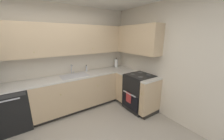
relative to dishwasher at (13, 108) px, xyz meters
The scene contains 14 objects.
wall_back 1.29m from the dishwasher, 19.85° to the left, with size 4.23×0.05×2.60m, color beige.
wall_right 3.43m from the dishwasher, 25.70° to the right, with size 0.05×3.58×2.60m, color beige.
dishwasher is the anchor object (origin of this frame).
lower_cabinets_back 1.34m from the dishwasher, ahead, with size 2.06×0.62×0.88m.
countertop_back 1.41m from the dishwasher, ahead, with size 3.27×0.60×0.04m, color beige.
lower_cabinets_right 2.77m from the dishwasher, 15.27° to the right, with size 0.62×1.05×0.88m.
countertop_right 2.80m from the dishwasher, 15.28° to the right, with size 0.60×1.05×0.03m.
oven_range 2.83m from the dishwasher, 18.55° to the right, with size 0.68×0.62×1.07m.
upper_cabinets_back 1.78m from the dishwasher, ahead, with size 2.95×0.34×0.71m.
upper_cabinets_right 3.15m from the dishwasher, ahead, with size 0.32×1.57×0.71m.
sink 1.37m from the dishwasher, ahead, with size 0.65×0.40×0.10m.
faucet 1.46m from the dishwasher, ahead, with size 0.07×0.16×0.24m.
soap_bottle 1.81m from the dishwasher, ahead, with size 0.05×0.05×0.18m.
paper_towel_roll 2.77m from the dishwasher, ahead, with size 0.11×0.11×0.31m.
Camera 1 is at (-0.49, -1.59, 1.86)m, focal length 20.37 mm.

